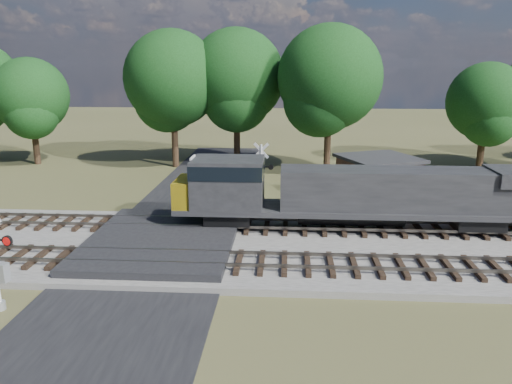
{
  "coord_description": "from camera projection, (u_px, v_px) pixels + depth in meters",
  "views": [
    {
      "loc": [
        6.08,
        -22.19,
        8.78
      ],
      "look_at": [
        4.5,
        2.0,
        2.52
      ],
      "focal_mm": 35.0,
      "sensor_mm": 36.0,
      "label": 1
    }
  ],
  "objects": [
    {
      "name": "ground",
      "position": [
        160.0,
        251.0,
        24.02
      ],
      "size": [
        160.0,
        160.0,
        0.0
      ],
      "primitive_type": "plane",
      "color": "#474A27",
      "rests_on": "ground"
    },
    {
      "name": "road",
      "position": [
        160.0,
        251.0,
        24.01
      ],
      "size": [
        7.0,
        60.0,
        0.08
      ],
      "primitive_type": "cube",
      "color": "black",
      "rests_on": "ground"
    },
    {
      "name": "track_far",
      "position": [
        232.0,
        225.0,
        26.62
      ],
      "size": [
        140.0,
        2.6,
        0.33
      ],
      "color": "black",
      "rests_on": "ballast_bed"
    },
    {
      "name": "treeline",
      "position": [
        281.0,
        83.0,
        42.08
      ],
      "size": [
        79.28,
        12.34,
        11.89
      ],
      "color": "black",
      "rests_on": "ground"
    },
    {
      "name": "crossing_signal_far",
      "position": [
        260.0,
        179.0,
        31.72
      ],
      "size": [
        1.6,
        0.44,
        4.0
      ],
      "rotation": [
        0.0,
        0.0,
        2.95
      ],
      "color": "silver",
      "rests_on": "ground"
    },
    {
      "name": "ballast_bed",
      "position": [
        369.0,
        250.0,
        23.84
      ],
      "size": [
        140.0,
        10.0,
        0.3
      ],
      "primitive_type": "cube",
      "color": "gray",
      "rests_on": "ground"
    },
    {
      "name": "equipment_shed",
      "position": [
        378.0,
        179.0,
        32.17
      ],
      "size": [
        5.81,
        5.81,
        3.01
      ],
      "rotation": [
        0.0,
        0.0,
        0.41
      ],
      "color": "#4F3621",
      "rests_on": "ground"
    },
    {
      "name": "track_near",
      "position": [
        219.0,
        261.0,
        21.79
      ],
      "size": [
        140.0,
        2.6,
        0.33
      ],
      "color": "black",
      "rests_on": "ballast_bed"
    },
    {
      "name": "crossing_panel",
      "position": [
        163.0,
        242.0,
        24.43
      ],
      "size": [
        7.0,
        9.0,
        0.62
      ],
      "primitive_type": "cube",
      "color": "#262628",
      "rests_on": "ground"
    }
  ]
}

